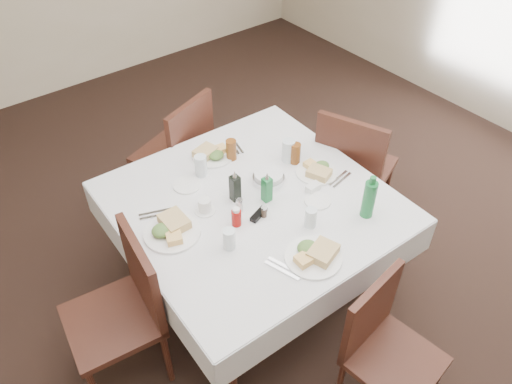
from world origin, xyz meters
The scene contains 33 objects.
ground_plane centered at (0.00, 0.00, 0.00)m, with size 7.00×7.00×0.00m, color black.
room_shell centered at (0.00, 0.00, 1.71)m, with size 6.04×7.04×2.80m.
dining_table centered at (0.01, 0.24, 0.69)m, with size 1.50×1.50×0.76m.
chair_north centered at (0.07, 1.16, 0.55)m, with size 0.59×0.59×0.97m.
chair_south centered at (0.06, -0.74, 0.49)m, with size 0.46×0.46×0.86m.
chair_east centered at (0.89, 0.27, 0.56)m, with size 0.61×0.61×0.99m.
chair_west centered at (-0.84, 0.20, 0.55)m, with size 0.51×0.51×0.95m.
meal_north centered at (0.06, 0.72, 0.78)m, with size 0.27×0.27×0.06m.
meal_south centered at (-0.01, -0.29, 0.79)m, with size 0.29×0.29×0.06m.
meal_east centered at (0.47, 0.19, 0.78)m, with size 0.25×0.25×0.06m.
meal_west centered at (-0.48, 0.30, 0.79)m, with size 0.30×0.30×0.07m.
side_plate_a centered at (-0.22, 0.58, 0.77)m, with size 0.16×0.16×0.01m.
side_plate_b centered at (0.29, 0.00, 0.77)m, with size 0.15×0.15×0.01m.
water_n centered at (-0.09, 0.61, 0.83)m, with size 0.07×0.07×0.14m.
water_s centered at (0.13, -0.11, 0.82)m, with size 0.06×0.06×0.12m.
water_e centered at (0.41, 0.40, 0.84)m, with size 0.08×0.08×0.15m.
water_w centered at (-0.30, 0.03, 0.82)m, with size 0.06×0.06×0.12m.
iced_tea_a centered at (0.14, 0.63, 0.83)m, with size 0.07×0.07×0.14m.
iced_tea_b centered at (0.43, 0.36, 0.83)m, with size 0.07×0.07×0.14m.
bread_basket centered at (0.19, 0.31, 0.79)m, with size 0.19×0.19×0.06m.
oil_cruet_dark centered at (-0.06, 0.31, 0.85)m, with size 0.05×0.05×0.21m.
oil_cruet_green centered at (0.07, 0.19, 0.85)m, with size 0.05×0.05×0.20m.
ketchup_bottle centered at (-0.18, 0.14, 0.82)m, with size 0.05×0.05×0.12m.
salt_shaker centered at (-0.10, 0.22, 0.80)m, with size 0.04×0.04×0.09m.
pepper_shaker centered at (-0.02, 0.10, 0.80)m, with size 0.03×0.03×0.07m.
coffee_mug centered at (-0.25, 0.33, 0.80)m, with size 0.12×0.12×0.08m.
sunglasses centered at (-0.04, 0.12, 0.77)m, with size 0.13×0.07×0.03m.
green_bottle centered at (0.43, -0.24, 0.88)m, with size 0.07×0.07×0.27m.
sugar_caddy centered at (0.34, 0.09, 0.79)m, with size 0.09×0.06×0.04m.
cutlery_n centered at (0.23, 0.71, 0.77)m, with size 0.08×0.18×0.01m.
cutlery_s centered at (-0.18, -0.25, 0.77)m, with size 0.10×0.20×0.01m.
cutlery_e centered at (0.53, 0.06, 0.77)m, with size 0.19×0.08×0.01m.
cutlery_w centered at (-0.47, 0.47, 0.77)m, with size 0.21×0.12×0.01m.
Camera 1 is at (-1.26, -1.42, 2.69)m, focal length 35.00 mm.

